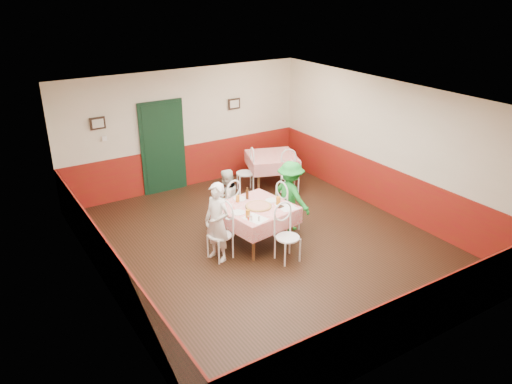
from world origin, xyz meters
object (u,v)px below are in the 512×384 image
second_table (272,170)px  chair_right (288,209)px  wallet (280,207)px  chair_second_b (290,177)px  diner_left (217,222)px  diner_right (290,196)px  main_table (256,225)px  glass_c (238,199)px  chair_second_a (245,173)px  chair_near (288,238)px  glass_a (248,214)px  diner_far (226,199)px  chair_left (220,235)px  pizza (259,206)px  glass_b (278,201)px  chair_far (228,207)px  beer_bottle (247,194)px

second_table → chair_right: chair_right is taller
second_table → wallet: size_ratio=10.18×
chair_second_b → diner_left: bearing=-129.4°
chair_second_b → diner_right: bearing=-105.9°
main_table → chair_right: (0.84, 0.13, 0.08)m
chair_second_b → glass_c: chair_second_b is taller
chair_right → glass_c: bearing=74.6°
chair_second_a → chair_right: bearing=12.3°
chair_near → glass_a: 0.82m
second_table → diner_left: 3.67m
diner_left → diner_far: diner_left is taller
chair_near → diner_left: 1.27m
glass_c → diner_left: 0.87m
diner_far → chair_second_a: bearing=-149.7°
main_table → chair_left: size_ratio=1.36×
main_table → chair_second_a: chair_second_a is taller
pizza → diner_far: bearing=100.4°
chair_second_b → diner_far: size_ratio=0.74×
chair_second_a → diner_right: size_ratio=0.63×
glass_c → diner_far: diner_far is taller
second_table → glass_a: size_ratio=7.48×
glass_b → glass_c: 0.77m
chair_left → diner_left: diner_left is taller
pizza → glass_a: (-0.40, -0.28, 0.06)m
chair_far → glass_b: 1.19m
chair_left → chair_far: (0.71, 0.97, 0.00)m
chair_left → chair_far: same height
chair_far → chair_second_b: 2.11m
main_table → beer_bottle: bearing=83.9°
chair_near → diner_right: (0.76, 0.98, 0.26)m
chair_far → diner_far: bearing=-95.9°
chair_far → chair_second_a: (1.25, 1.42, 0.00)m
main_table → chair_right: 0.85m
second_table → chair_right: (-1.03, -2.12, 0.08)m
chair_second_a → glass_c: size_ratio=6.98×
main_table → diner_left: bearing=-171.1°
chair_right → glass_c: size_ratio=6.98×
chair_right → pizza: chair_right is taller
glass_b → glass_c: size_ratio=1.21×
chair_left → glass_c: chair_left is taller
glass_a → glass_c: size_ratio=1.16×
chair_far → glass_a: (-0.24, -1.16, 0.38)m
pizza → diner_far: 0.96m
glass_a → wallet: 0.74m
second_table → beer_bottle: (-1.83, -1.87, 0.50)m
chair_second_b → wallet: 2.35m
main_table → glass_c: 0.60m
chair_far → diner_right: 1.27m
diner_far → pizza: bearing=83.3°
chair_second_a → pizza: 2.56m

